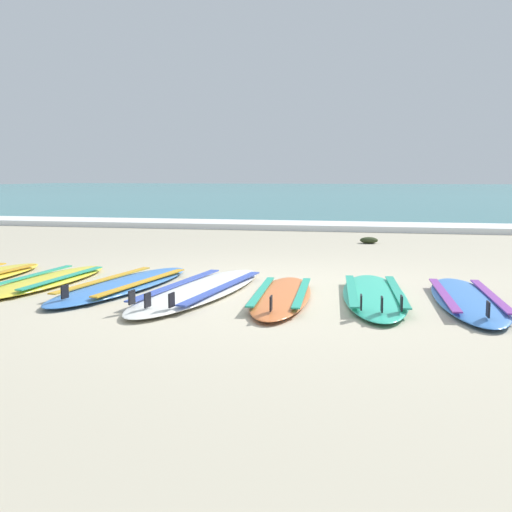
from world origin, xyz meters
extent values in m
plane|color=#B7AD93|center=(0.00, 0.00, 0.00)|extent=(80.00, 80.00, 0.00)
cube|color=teal|center=(0.00, 36.24, 0.05)|extent=(80.00, 60.00, 0.10)
cube|color=white|center=(0.00, 6.88, 0.06)|extent=(80.00, 1.28, 0.11)
ellipsoid|color=yellow|center=(-2.14, -0.08, 0.04)|extent=(0.60, 2.04, 0.07)
cube|color=teal|center=(-2.32, -0.07, 0.08)|extent=(0.14, 1.41, 0.01)
cube|color=teal|center=(-1.96, -0.09, 0.08)|extent=(0.14, 1.41, 0.01)
ellipsoid|color=#3875CC|center=(-1.31, -0.14, 0.04)|extent=(0.86, 2.32, 0.07)
cube|color=gold|center=(-1.51, -0.11, 0.08)|extent=(0.29, 1.58, 0.01)
cube|color=gold|center=(-1.11, -0.16, 0.08)|extent=(0.29, 1.58, 0.01)
cube|color=black|center=(-1.43, -1.01, 0.12)|extent=(0.02, 0.09, 0.11)
ellipsoid|color=silver|center=(-0.53, -0.23, 0.04)|extent=(0.92, 2.53, 0.07)
cube|color=#334CB2|center=(-0.75, -0.21, 0.08)|extent=(0.30, 1.73, 0.01)
cube|color=#334CB2|center=(-0.31, -0.26, 0.08)|extent=(0.30, 1.73, 0.01)
cube|color=black|center=(-0.65, -1.19, 0.12)|extent=(0.02, 0.09, 0.11)
cube|color=black|center=(-0.81, -1.11, 0.12)|extent=(0.02, 0.09, 0.11)
cube|color=black|center=(-0.47, -1.15, 0.12)|extent=(0.02, 0.09, 0.11)
ellipsoid|color=orange|center=(0.24, -0.37, 0.04)|extent=(0.61, 1.96, 0.07)
cube|color=teal|center=(0.06, -0.38, 0.08)|extent=(0.16, 1.35, 0.01)
cube|color=teal|center=(0.41, -0.35, 0.08)|extent=(0.16, 1.35, 0.01)
cube|color=black|center=(0.29, -1.12, 0.12)|extent=(0.02, 0.09, 0.11)
ellipsoid|color=#2DB793|center=(1.01, -0.16, 0.04)|extent=(0.72, 2.17, 0.07)
cube|color=teal|center=(0.82, -0.17, 0.08)|extent=(0.21, 1.49, 0.01)
cube|color=teal|center=(1.20, -0.14, 0.08)|extent=(0.21, 1.49, 0.01)
cube|color=black|center=(1.08, -0.98, 0.12)|extent=(0.02, 0.09, 0.11)
cube|color=black|center=(0.93, -0.94, 0.12)|extent=(0.02, 0.09, 0.11)
cube|color=black|center=(1.22, -0.91, 0.12)|extent=(0.02, 0.09, 0.11)
ellipsoid|color=#3875CC|center=(1.77, -0.18, 0.04)|extent=(0.63, 2.12, 0.07)
cube|color=purple|center=(1.58, -0.19, 0.08)|extent=(0.15, 1.47, 0.01)
cube|color=purple|center=(1.96, -0.17, 0.08)|extent=(0.15, 1.47, 0.01)
cube|color=black|center=(1.81, -1.00, 0.12)|extent=(0.02, 0.09, 0.11)
ellipsoid|color=#2D381E|center=(0.82, 4.32, 0.05)|extent=(0.28, 0.22, 0.10)
camera|label=1|loc=(1.11, -5.52, 1.06)|focal=43.71mm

